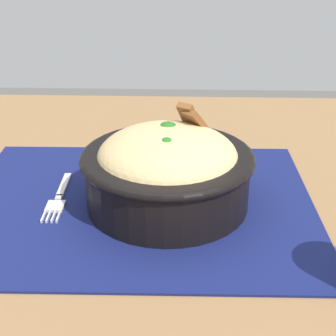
{
  "coord_description": "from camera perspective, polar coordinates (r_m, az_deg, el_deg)",
  "views": [
    {
      "loc": [
        -0.02,
        0.57,
        1.09
      ],
      "look_at": [
        -0.0,
        0.01,
        0.82
      ],
      "focal_mm": 54.21,
      "sensor_mm": 36.0,
      "label": 1
    }
  ],
  "objects": [
    {
      "name": "table",
      "position": [
        0.69,
        -0.04,
        -9.28
      ],
      "size": [
        1.36,
        0.88,
        0.77
      ],
      "color": "olive",
      "rests_on": "ground_plane"
    },
    {
      "name": "bowl",
      "position": [
        0.62,
        0.0,
        0.03
      ],
      "size": [
        0.21,
        0.21,
        0.12
      ],
      "color": "black",
      "rests_on": "placemat"
    },
    {
      "name": "fork",
      "position": [
        0.67,
        -12.23,
        -3.37
      ],
      "size": [
        0.02,
        0.13,
        0.0
      ],
      "color": "#B7B7B7",
      "rests_on": "placemat"
    },
    {
      "name": "placemat",
      "position": [
        0.65,
        -3.47,
        -4.02
      ],
      "size": [
        0.45,
        0.36,
        0.0
      ],
      "primitive_type": "cube",
      "rotation": [
        0.0,
        0.0,
        0.01
      ],
      "color": "#11194C",
      "rests_on": "table"
    }
  ]
}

